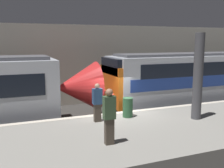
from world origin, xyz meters
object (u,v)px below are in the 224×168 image
object	(u,v)px
support_pillar_near	(198,77)
trash_bin	(128,107)
person_waiting	(109,115)
person_walking	(97,102)

from	to	relation	value
support_pillar_near	trash_bin	xyz separation A→B (m)	(-2.61, 1.31, -1.39)
person_waiting	trash_bin	xyz separation A→B (m)	(1.85, 2.56, -0.55)
person_waiting	trash_bin	bearing A→B (deg)	54.15
person_waiting	person_walking	distance (m)	2.46
person_waiting	person_walking	size ratio (longest dim) A/B	1.14
person_waiting	person_walking	world-z (taller)	person_waiting
trash_bin	person_walking	bearing A→B (deg)	-174.31
person_waiting	person_walking	bearing A→B (deg)	80.33
person_walking	trash_bin	distance (m)	1.50
person_waiting	trash_bin	distance (m)	3.21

